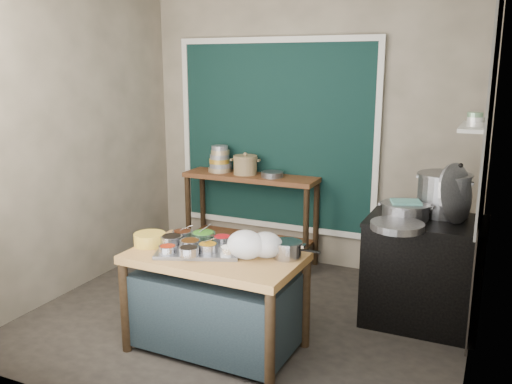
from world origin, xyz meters
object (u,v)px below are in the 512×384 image
at_px(stove_block, 423,273).
at_px(utensil_cup, 220,168).
at_px(condiment_tray, 200,249).
at_px(steamer, 405,211).
at_px(prep_table, 216,302).
at_px(yellow_basin, 150,239).
at_px(ceramic_crock, 245,166).
at_px(stock_pot, 443,194).
at_px(back_counter, 251,218).
at_px(saucepan, 287,249).

xyz_separation_m(stove_block, utensil_cup, (-2.28, 0.75, 0.57)).
xyz_separation_m(condiment_tray, steamer, (1.30, 1.04, 0.18)).
xyz_separation_m(prep_table, utensil_cup, (-0.95, 1.85, 0.62)).
bearing_deg(yellow_basin, prep_table, 3.19).
distance_m(prep_table, steamer, 1.67).
relative_size(ceramic_crock, stock_pot, 0.60).
bearing_deg(stock_pot, condiment_tray, -140.42).
height_order(stove_block, utensil_cup, utensil_cup).
relative_size(back_counter, saucepan, 6.57).
xyz_separation_m(back_counter, utensil_cup, (-0.38, 0.02, 0.52)).
distance_m(condiment_tray, ceramic_crock, 1.91).
bearing_deg(utensil_cup, back_counter, -2.84).
xyz_separation_m(stove_block, yellow_basin, (-1.87, -1.13, 0.37)).
xyz_separation_m(stove_block, condiment_tray, (-1.46, -1.09, 0.34)).
bearing_deg(condiment_tray, saucepan, 12.00).
xyz_separation_m(yellow_basin, utensil_cup, (-0.41, 1.88, 0.20)).
height_order(condiment_tray, saucepan, saucepan).
bearing_deg(ceramic_crock, condiment_tray, -74.66).
distance_m(yellow_basin, steamer, 2.03).
xyz_separation_m(back_counter, condiment_tray, (0.44, -1.82, 0.29)).
height_order(prep_table, condiment_tray, condiment_tray).
distance_m(stock_pot, steamer, 0.37).
bearing_deg(back_counter, stock_pot, -15.15).
relative_size(prep_table, condiment_tray, 2.09).
relative_size(saucepan, stock_pot, 0.50).
height_order(ceramic_crock, stock_pot, stock_pot).
distance_m(utensil_cup, steamer, 2.26).
bearing_deg(ceramic_crock, prep_table, -70.96).
height_order(ceramic_crock, steamer, ceramic_crock).
bearing_deg(condiment_tray, prep_table, -4.46).
height_order(condiment_tray, ceramic_crock, ceramic_crock).
relative_size(prep_table, ceramic_crock, 4.69).
bearing_deg(ceramic_crock, saucepan, -56.09).
bearing_deg(saucepan, stove_block, 48.69).
bearing_deg(yellow_basin, condiment_tray, 5.66).
bearing_deg(ceramic_crock, stove_block, -20.46).
bearing_deg(stove_block, ceramic_crock, 159.54).
bearing_deg(steamer, back_counter, 155.81).
distance_m(saucepan, utensil_cup, 2.25).
distance_m(stove_block, stock_pot, 0.66).
xyz_separation_m(back_counter, stove_block, (1.90, -0.73, -0.05)).
distance_m(back_counter, yellow_basin, 1.89).
relative_size(stove_block, steamer, 2.28).
bearing_deg(ceramic_crock, back_counter, -1.86).
xyz_separation_m(utensil_cup, stock_pot, (2.37, -0.56, 0.06)).
height_order(yellow_basin, steamer, steamer).
relative_size(prep_table, back_counter, 0.86).
xyz_separation_m(stock_pot, steamer, (-0.26, -0.24, -0.11)).
bearing_deg(yellow_basin, stove_block, 31.17).
relative_size(saucepan, utensil_cup, 1.57).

